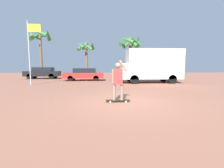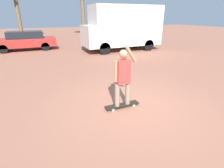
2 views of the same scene
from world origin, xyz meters
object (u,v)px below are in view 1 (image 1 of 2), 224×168
(person_skateboarder, at_px, (118,79))
(palm_tree_center_background, at_px, (86,49))
(parked_car_red, at_px, (84,74))
(parked_car_black, at_px, (43,73))
(skateboard, at_px, (118,100))
(camper_van, at_px, (152,65))
(palm_tree_far_left, at_px, (40,37))
(flagpole, at_px, (30,47))
(palm_tree_near_van, at_px, (130,44))

(person_skateboarder, distance_m, palm_tree_center_background, 20.13)
(parked_car_red, distance_m, parked_car_black, 6.83)
(skateboard, relative_size, palm_tree_center_background, 0.17)
(skateboard, relative_size, parked_car_red, 0.23)
(camper_van, bearing_deg, person_skateboarder, -117.41)
(skateboard, height_order, palm_tree_far_left, palm_tree_far_left)
(flagpole, bearing_deg, palm_tree_near_van, 49.58)
(skateboard, relative_size, person_skateboarder, 0.60)
(skateboard, relative_size, flagpole, 0.19)
(palm_tree_near_van, relative_size, palm_tree_center_background, 1.17)
(person_skateboarder, relative_size, palm_tree_center_background, 0.29)
(person_skateboarder, bearing_deg, palm_tree_far_left, 118.67)
(flagpole, bearing_deg, parked_car_red, 47.15)
(skateboard, bearing_deg, parked_car_black, 120.55)
(person_skateboarder, bearing_deg, palm_tree_center_background, 99.50)
(skateboard, distance_m, palm_tree_far_left, 23.23)
(skateboard, bearing_deg, camper_van, 62.60)
(parked_car_red, bearing_deg, parked_car_black, 150.32)
(parked_car_red, bearing_deg, person_skateboarder, -76.54)
(palm_tree_near_van, distance_m, flagpole, 17.06)
(person_skateboarder, distance_m, palm_tree_near_van, 20.79)
(parked_car_red, xyz_separation_m, palm_tree_near_van, (6.98, 8.58, 4.86))
(person_skateboarder, relative_size, flagpole, 0.32)
(camper_van, bearing_deg, skateboard, -117.40)
(person_skateboarder, xyz_separation_m, parked_car_red, (-2.69, 11.22, -0.24))
(parked_car_red, distance_m, palm_tree_far_left, 12.92)
(parked_car_red, height_order, parked_car_black, parked_car_black)
(parked_car_red, relative_size, flagpole, 0.85)
(palm_tree_near_van, xyz_separation_m, palm_tree_far_left, (-15.02, -0.21, 0.82))
(palm_tree_center_background, bearing_deg, parked_car_red, -85.99)
(skateboard, distance_m, person_skateboarder, 0.92)
(palm_tree_near_van, distance_m, palm_tree_center_background, 7.63)
(skateboard, height_order, parked_car_black, parked_car_black)
(palm_tree_near_van, height_order, palm_tree_center_background, palm_tree_near_van)
(skateboard, distance_m, camper_van, 9.45)
(skateboard, distance_m, parked_car_red, 11.56)
(person_skateboarder, distance_m, flagpole, 9.87)
(skateboard, height_order, parked_car_red, parked_car_red)
(parked_car_black, relative_size, palm_tree_center_background, 0.76)
(camper_van, xyz_separation_m, parked_car_red, (-6.97, 2.97, -1.00))
(flagpole, bearing_deg, palm_tree_center_background, 74.93)
(parked_car_black, bearing_deg, person_skateboarder, -59.45)
(person_skateboarder, distance_m, camper_van, 9.33)
(parked_car_black, bearing_deg, skateboard, -59.45)
(palm_tree_near_van, bearing_deg, person_skateboarder, -102.25)
(skateboard, distance_m, parked_car_black, 16.98)
(parked_car_red, relative_size, palm_tree_far_left, 0.58)
(palm_tree_near_van, bearing_deg, palm_tree_center_background, -177.81)
(skateboard, xyz_separation_m, person_skateboarder, (-0.00, 0.00, 0.92))
(camper_van, relative_size, flagpole, 1.09)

